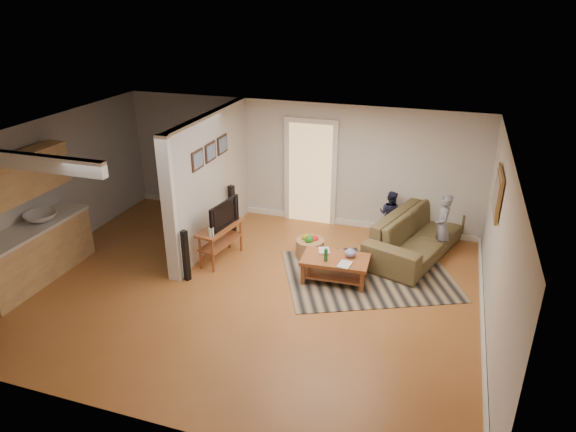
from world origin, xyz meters
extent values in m
plane|color=#965826|center=(0.00, 0.00, 0.00)|extent=(7.50, 7.50, 0.00)
cube|color=#B9B7B1|center=(0.00, 3.00, 1.25)|extent=(7.50, 0.04, 2.50)
cube|color=#B9B7B1|center=(-3.75, 0.00, 1.25)|extent=(0.04, 6.00, 2.50)
cube|color=#B9B7B1|center=(3.75, 0.00, 1.25)|extent=(0.04, 6.00, 2.50)
cube|color=white|center=(0.00, 0.00, 2.50)|extent=(7.50, 6.00, 0.04)
cube|color=#B9B7B1|center=(-1.20, 1.45, 1.25)|extent=(0.15, 3.10, 2.50)
cube|color=white|center=(-1.20, -0.10, 1.25)|extent=(0.22, 0.10, 2.50)
cube|color=white|center=(0.00, 2.97, 0.06)|extent=(7.50, 0.04, 0.12)
cube|color=white|center=(3.72, 0.00, 0.06)|extent=(0.04, 6.00, 0.12)
cube|color=#D8B272|center=(0.30, 2.94, 1.05)|extent=(0.90, 0.06, 2.10)
cube|color=#AB754E|center=(-3.43, -0.80, 0.45)|extent=(0.60, 2.20, 0.90)
cube|color=beige|center=(-3.43, -0.80, 0.92)|extent=(0.64, 2.24, 0.05)
cube|color=#AB754E|center=(-3.45, -0.80, 1.80)|extent=(0.35, 2.00, 0.70)
imported|color=silver|center=(-3.43, -0.50, 0.94)|extent=(0.54, 0.54, 0.19)
cube|color=black|center=(-1.11, 0.80, 1.85)|extent=(0.03, 0.40, 0.34)
cube|color=black|center=(-1.11, 1.30, 1.85)|extent=(0.03, 0.40, 0.34)
cube|color=black|center=(-1.11, 1.80, 1.85)|extent=(0.03, 0.40, 0.34)
cube|color=olive|center=(3.71, 1.00, 1.75)|extent=(0.04, 0.90, 0.68)
cube|color=black|center=(1.89, 1.03, 0.01)|extent=(3.39, 3.02, 0.01)
imported|color=#3F371F|center=(2.60, 2.20, 0.00)|extent=(1.80, 2.80, 0.76)
cube|color=brown|center=(1.38, 0.68, 0.40)|extent=(1.13, 0.70, 0.06)
cube|color=silver|center=(1.38, 0.68, 0.41)|extent=(0.71, 0.42, 0.02)
cube|color=brown|center=(1.38, 0.68, 0.14)|extent=(1.04, 0.60, 0.03)
cube|color=brown|center=(0.90, 0.40, 0.20)|extent=(0.07, 0.07, 0.40)
cube|color=brown|center=(1.87, 0.45, 0.20)|extent=(0.07, 0.07, 0.40)
cube|color=brown|center=(0.88, 0.92, 0.20)|extent=(0.07, 0.07, 0.40)
cube|color=brown|center=(1.85, 0.97, 0.20)|extent=(0.07, 0.07, 0.40)
imported|color=navy|center=(1.60, 0.81, 0.43)|extent=(0.19, 0.19, 0.19)
cylinder|color=#16622A|center=(1.24, 0.54, 0.54)|extent=(0.06, 0.06, 0.22)
imported|color=#998C4C|center=(1.05, 0.83, 0.43)|extent=(0.25, 0.29, 0.02)
imported|color=#66594C|center=(1.48, 0.51, 0.43)|extent=(0.23, 0.29, 0.02)
cube|color=brown|center=(-0.75, 0.78, 0.64)|extent=(0.56, 1.10, 0.04)
cube|color=brown|center=(-0.75, 0.78, 0.35)|extent=(0.50, 1.01, 0.03)
cylinder|color=brown|center=(-0.95, 0.36, 0.32)|extent=(0.04, 0.04, 0.65)
cylinder|color=brown|center=(-0.81, 1.25, 0.32)|extent=(0.04, 0.04, 0.65)
cylinder|color=brown|center=(-0.69, 0.31, 0.32)|extent=(0.04, 0.04, 0.65)
cylinder|color=brown|center=(-0.55, 1.21, 0.32)|extent=(0.04, 0.04, 0.65)
imported|color=black|center=(-0.73, 0.78, 0.66)|extent=(0.24, 0.85, 0.49)
cylinder|color=white|center=(-0.73, 0.38, 0.74)|extent=(0.09, 0.09, 0.16)
cube|color=black|center=(-1.00, -0.05, 0.46)|extent=(0.12, 0.12, 0.91)
cube|color=black|center=(-1.00, 1.86, 0.51)|extent=(0.13, 0.13, 1.02)
cylinder|color=#9D6C44|center=(0.74, 1.39, 0.17)|extent=(0.52, 0.52, 0.34)
sphere|color=red|center=(0.81, 1.43, 0.34)|extent=(0.16, 0.16, 0.16)
sphere|color=gold|center=(0.66, 1.41, 0.36)|extent=(0.16, 0.16, 0.16)
sphere|color=#258822|center=(0.74, 1.32, 0.38)|extent=(0.16, 0.16, 0.16)
imported|color=gray|center=(3.00, 2.20, 0.00)|extent=(0.35, 0.47, 1.17)
imported|color=#1D203C|center=(2.00, 2.70, 0.00)|extent=(0.55, 0.48, 0.95)
camera|label=1|loc=(2.95, -6.69, 4.48)|focal=32.00mm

